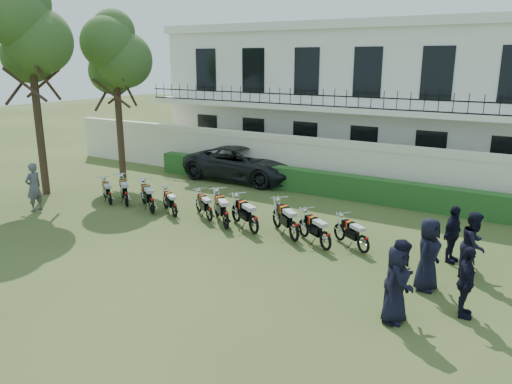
# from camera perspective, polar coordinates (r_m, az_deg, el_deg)

# --- Properties ---
(ground) EXTENTS (100.00, 100.00, 0.00)m
(ground) POSITION_cam_1_polar(r_m,az_deg,el_deg) (16.20, -5.62, -5.64)
(ground) COLOR #34431B
(ground) RESTS_ON ground
(perimeter_wall) EXTENTS (30.00, 0.35, 2.30)m
(perimeter_wall) POSITION_cam_1_polar(r_m,az_deg,el_deg) (22.50, 6.74, 3.32)
(perimeter_wall) COLOR #EEE7C8
(perimeter_wall) RESTS_ON ground
(hedge) EXTENTS (18.00, 0.60, 1.00)m
(hedge) POSITION_cam_1_polar(r_m,az_deg,el_deg) (21.54, 8.18, 0.91)
(hedge) COLOR #1B4C1D
(hedge) RESTS_ON ground
(building) EXTENTS (20.40, 9.60, 7.40)m
(building) POSITION_cam_1_polar(r_m,az_deg,el_deg) (27.63, 12.28, 10.58)
(building) COLOR white
(building) RESTS_ON ground
(tree_west_mid) EXTENTS (3.40, 3.20, 8.82)m
(tree_west_mid) POSITION_cam_1_polar(r_m,az_deg,el_deg) (22.83, -24.51, 16.19)
(tree_west_mid) COLOR #473323
(tree_west_mid) RESTS_ON ground
(tree_west_near) EXTENTS (3.40, 3.20, 7.90)m
(tree_west_near) POSITION_cam_1_polar(r_m,az_deg,el_deg) (24.93, -15.80, 14.93)
(tree_west_near) COLOR #473323
(tree_west_near) RESTS_ON ground
(motorcycle_0) EXTENTS (1.52, 0.99, 0.95)m
(motorcycle_0) POSITION_cam_1_polar(r_m,az_deg,el_deg) (20.73, -16.39, -0.29)
(motorcycle_0) COLOR black
(motorcycle_0) RESTS_ON ground
(motorcycle_1) EXTENTS (1.65, 1.29, 1.09)m
(motorcycle_1) POSITION_cam_1_polar(r_m,az_deg,el_deg) (20.27, -14.62, -0.32)
(motorcycle_1) COLOR black
(motorcycle_1) RESTS_ON ground
(motorcycle_2) EXTENTS (1.75, 1.23, 1.12)m
(motorcycle_2) POSITION_cam_1_polar(r_m,az_deg,el_deg) (19.11, -11.85, -1.03)
(motorcycle_2) COLOR black
(motorcycle_2) RESTS_ON ground
(motorcycle_3) EXTENTS (1.53, 1.05, 0.97)m
(motorcycle_3) POSITION_cam_1_polar(r_m,az_deg,el_deg) (18.51, -9.32, -1.65)
(motorcycle_3) COLOR black
(motorcycle_3) RESTS_ON ground
(motorcycle_4) EXTENTS (1.53, 1.07, 0.98)m
(motorcycle_4) POSITION_cam_1_polar(r_m,az_deg,el_deg) (17.92, -5.37, -2.06)
(motorcycle_4) COLOR black
(motorcycle_4) RESTS_ON ground
(motorcycle_5) EXTENTS (1.63, 1.47, 1.14)m
(motorcycle_5) POSITION_cam_1_polar(r_m,az_deg,el_deg) (17.07, -3.48, -2.63)
(motorcycle_5) COLOR black
(motorcycle_5) RESTS_ON ground
(motorcycle_6) EXTENTS (1.81, 1.16, 1.12)m
(motorcycle_6) POSITION_cam_1_polar(r_m,az_deg,el_deg) (16.55, -0.26, -3.21)
(motorcycle_6) COLOR black
(motorcycle_6) RESTS_ON ground
(motorcycle_7) EXTENTS (1.71, 1.38, 1.14)m
(motorcycle_7) POSITION_cam_1_polar(r_m,az_deg,el_deg) (15.94, 4.39, -3.95)
(motorcycle_7) COLOR black
(motorcycle_7) RESTS_ON ground
(motorcycle_8) EXTENTS (1.65, 1.12, 1.04)m
(motorcycle_8) POSITION_cam_1_polar(r_m,az_deg,el_deg) (15.32, 7.97, -5.02)
(motorcycle_8) COLOR black
(motorcycle_8) RESTS_ON ground
(motorcycle_9) EXTENTS (1.56, 1.01, 0.97)m
(motorcycle_9) POSITION_cam_1_polar(r_m,az_deg,el_deg) (15.32, 12.19, -5.36)
(motorcycle_9) COLOR black
(motorcycle_9) RESTS_ON ground
(suv) EXTENTS (5.85, 2.78, 1.61)m
(suv) POSITION_cam_1_polar(r_m,az_deg,el_deg) (24.01, -1.45, 3.28)
(suv) COLOR black
(suv) RESTS_ON ground
(inspector) EXTENTS (0.50, 0.71, 1.87)m
(inspector) POSITION_cam_1_polar(r_m,az_deg,el_deg) (20.86, -24.06, 0.51)
(inspector) COLOR #5E5E64
(inspector) RESTS_ON ground
(officer_0) EXTENTS (0.66, 0.93, 1.78)m
(officer_0) POSITION_cam_1_polar(r_m,az_deg,el_deg) (11.58, 15.71, -10.10)
(officer_0) COLOR black
(officer_0) RESTS_ON ground
(officer_1) EXTENTS (0.87, 1.04, 1.91)m
(officer_1) POSITION_cam_1_polar(r_m,az_deg,el_deg) (11.61, 16.26, -9.72)
(officer_1) COLOR black
(officer_1) RESTS_ON ground
(officer_2) EXTENTS (0.57, 1.04, 1.68)m
(officer_2) POSITION_cam_1_polar(r_m,az_deg,el_deg) (12.30, 22.87, -9.51)
(officer_2) COLOR black
(officer_2) RESTS_ON ground
(officer_3) EXTENTS (0.70, 0.99, 1.89)m
(officer_3) POSITION_cam_1_polar(r_m,az_deg,el_deg) (13.32, 19.06, -6.74)
(officer_3) COLOR black
(officer_3) RESTS_ON ground
(officer_4) EXTENTS (0.82, 0.98, 1.80)m
(officer_4) POSITION_cam_1_polar(r_m,az_deg,el_deg) (14.57, 23.61, -5.52)
(officer_4) COLOR black
(officer_4) RESTS_ON ground
(officer_5) EXTENTS (0.62, 1.05, 1.68)m
(officer_5) POSITION_cam_1_polar(r_m,az_deg,el_deg) (15.34, 21.54, -4.51)
(officer_5) COLOR black
(officer_5) RESTS_ON ground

